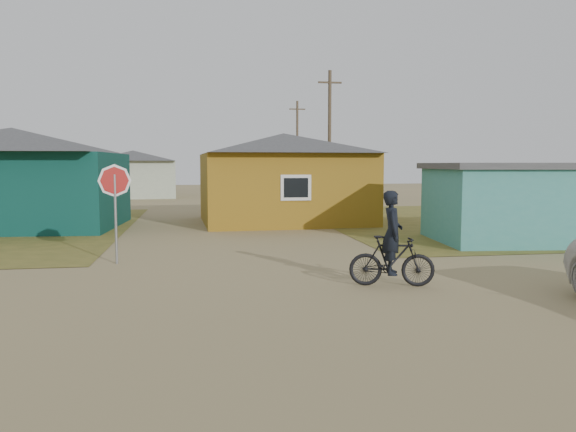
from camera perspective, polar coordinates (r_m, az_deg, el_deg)
The scene contains 12 objects.
ground at distance 10.80m, azimuth -1.94°, elevation -8.41°, with size 120.00×120.00×0.00m, color #968356.
grass_ne at distance 28.11m, azimuth 23.74°, elevation -0.36°, with size 20.00×18.00×0.00m, color olive.
house_teal at distance 24.95m, azimuth -26.11°, elevation 3.60°, with size 8.93×7.08×4.00m.
house_yellow at distance 24.72m, azimuth -0.44°, elevation 4.01°, with size 7.72×6.76×3.90m.
shed_turquoise at distance 20.13m, azimuth 23.24°, elevation 1.31°, with size 6.71×4.93×2.60m.
house_pale_west at distance 44.65m, azimuth -15.44°, elevation 4.21°, with size 7.04×6.15×3.60m.
house_beige_east at distance 51.68m, azimuth 3.28°, elevation 4.51°, with size 6.95×6.05×3.60m.
house_pale_north at distance 57.81m, azimuth -22.12°, elevation 4.11°, with size 6.28×5.81×3.40m.
utility_pole_near at distance 33.38m, azimuth 4.24°, elevation 8.00°, with size 1.40×0.20×8.00m.
utility_pole_far at distance 49.24m, azimuth 0.95°, elevation 7.14°, with size 1.40×0.20×8.00m.
stop_sign at distance 14.96m, azimuth -17.18°, elevation 2.44°, with size 0.84×0.12×2.56m.
cyclist at distance 11.96m, azimuth 10.52°, elevation -3.58°, with size 1.85×0.94×2.01m.
Camera 1 is at (-1.36, -10.41, 2.56)m, focal length 35.00 mm.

